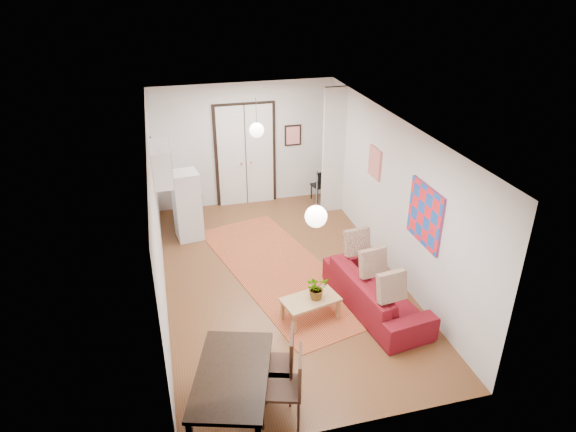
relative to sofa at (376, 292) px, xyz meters
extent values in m
plane|color=brown|center=(-1.32, 1.29, -0.33)|extent=(7.00, 7.00, 0.00)
cube|color=white|center=(-1.32, 1.29, 2.57)|extent=(4.20, 7.00, 0.02)
cube|color=silver|center=(-1.32, 4.79, 1.12)|extent=(4.20, 0.02, 2.90)
cube|color=silver|center=(-1.32, -2.21, 1.12)|extent=(4.20, 0.02, 2.90)
cube|color=silver|center=(-3.42, 1.29, 1.12)|extent=(0.02, 7.00, 2.90)
cube|color=silver|center=(0.78, 1.29, 1.12)|extent=(0.02, 7.00, 2.90)
cube|color=silver|center=(-1.32, 4.74, 0.87)|extent=(1.44, 0.06, 2.50)
cube|color=silver|center=(0.53, 3.84, 1.12)|extent=(0.50, 0.10, 2.90)
cube|color=white|center=(-3.24, 2.79, 1.57)|extent=(0.35, 1.00, 0.70)
cube|color=red|center=(0.75, 0.04, 1.32)|extent=(0.05, 1.00, 1.00)
cube|color=beige|center=(0.75, 2.09, 1.47)|extent=(0.05, 0.50, 0.60)
cube|color=red|center=(-0.17, 4.76, 1.27)|extent=(0.40, 0.03, 0.50)
cube|color=#A57044|center=(-3.39, 3.29, 1.62)|extent=(0.03, 0.44, 0.54)
sphere|color=white|center=(-1.32, 3.29, 1.92)|extent=(0.30, 0.30, 0.30)
cylinder|color=black|center=(-1.32, 3.29, 2.32)|extent=(0.01, 0.01, 0.50)
sphere|color=white|center=(-1.32, -0.71, 1.92)|extent=(0.30, 0.30, 0.30)
cylinder|color=black|center=(-1.32, -0.71, 2.32)|extent=(0.01, 0.01, 0.50)
cube|color=#BF612F|center=(-1.28, 1.53, -0.33)|extent=(2.72, 4.73, 0.01)
imported|color=maroon|center=(0.00, 0.00, 0.00)|extent=(1.19, 2.37, 0.66)
cube|color=#AA8750|center=(-1.15, -0.02, 0.06)|extent=(1.01, 0.71, 0.04)
cube|color=#AA8750|center=(-1.56, -0.22, -0.15)|extent=(0.06, 0.06, 0.37)
cube|color=#AA8750|center=(-0.74, -0.22, -0.15)|extent=(0.06, 0.06, 0.37)
cube|color=#AA8750|center=(-1.56, 0.19, -0.15)|extent=(0.06, 0.06, 0.37)
cube|color=#AA8750|center=(-0.74, 0.19, -0.15)|extent=(0.06, 0.06, 0.37)
imported|color=#2C622C|center=(-1.05, -0.02, 0.27)|extent=(0.38, 0.42, 0.40)
cube|color=#A6A9AB|center=(-2.76, 4.01, 0.59)|extent=(0.66, 1.25, 0.04)
cube|color=#A6A9AB|center=(-2.76, 4.01, -0.15)|extent=(0.62, 1.21, 0.03)
cylinder|color=#A6A9AB|center=(-3.03, 3.43, 0.13)|extent=(0.04, 0.04, 0.92)
cylinder|color=#A6A9AB|center=(-2.50, 3.43, 0.13)|extent=(0.04, 0.04, 0.92)
cylinder|color=#A6A9AB|center=(-3.03, 4.58, 0.13)|extent=(0.04, 0.04, 0.92)
cylinder|color=#A6A9AB|center=(-2.50, 4.58, 0.13)|extent=(0.04, 0.04, 0.92)
imported|color=silver|center=(-2.76, 3.71, 0.64)|extent=(0.23, 0.23, 0.05)
imported|color=teal|center=(-2.81, 4.26, 0.71)|extent=(0.09, 0.09, 0.20)
cube|color=silver|center=(-2.83, 3.31, 0.41)|extent=(0.59, 0.59, 1.48)
cube|color=black|center=(-2.69, -1.81, 0.49)|extent=(1.28, 1.71, 0.05)
cube|color=black|center=(-3.07, -1.10, 0.06)|extent=(0.08, 0.08, 0.78)
cube|color=black|center=(-2.31, -1.10, 0.06)|extent=(0.08, 0.08, 0.78)
cube|color=#321910|center=(-2.09, -1.46, 0.17)|extent=(0.62, 0.61, 0.04)
cube|color=#321910|center=(-2.09, -1.23, 0.45)|extent=(0.18, 0.47, 0.52)
cylinder|color=#321910|center=(-2.30, -1.68, -0.08)|extent=(0.03, 0.03, 0.50)
cylinder|color=#321910|center=(-1.88, -1.68, -0.08)|extent=(0.03, 0.03, 0.50)
cylinder|color=#321910|center=(-2.30, -1.24, -0.08)|extent=(0.03, 0.03, 0.50)
cylinder|color=#321910|center=(-1.88, -1.24, -0.08)|extent=(0.03, 0.03, 0.50)
cube|color=#321910|center=(-2.09, -1.86, 0.17)|extent=(0.62, 0.61, 0.04)
cube|color=#321910|center=(-2.09, -1.63, 0.45)|extent=(0.18, 0.47, 0.52)
cylinder|color=#321910|center=(-2.30, -2.08, -0.08)|extent=(0.03, 0.03, 0.50)
cylinder|color=#321910|center=(-1.88, -2.08, -0.08)|extent=(0.03, 0.03, 0.50)
cylinder|color=#321910|center=(-2.30, -1.64, -0.08)|extent=(0.03, 0.03, 0.50)
cylinder|color=#321910|center=(-1.88, -1.64, -0.08)|extent=(0.03, 0.03, 0.50)
cube|color=black|center=(0.43, 4.44, 0.06)|extent=(0.42, 0.42, 0.04)
cube|color=black|center=(0.43, 4.60, 0.27)|extent=(0.36, 0.11, 0.39)
cylinder|color=black|center=(0.28, 4.29, -0.14)|extent=(0.03, 0.03, 0.39)
cylinder|color=black|center=(0.58, 4.29, -0.14)|extent=(0.03, 0.03, 0.39)
cylinder|color=black|center=(0.28, 4.59, -0.14)|extent=(0.03, 0.03, 0.39)
cylinder|color=black|center=(0.58, 4.59, -0.14)|extent=(0.03, 0.03, 0.39)
camera|label=1|loc=(-3.21, -6.51, 4.96)|focal=32.00mm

